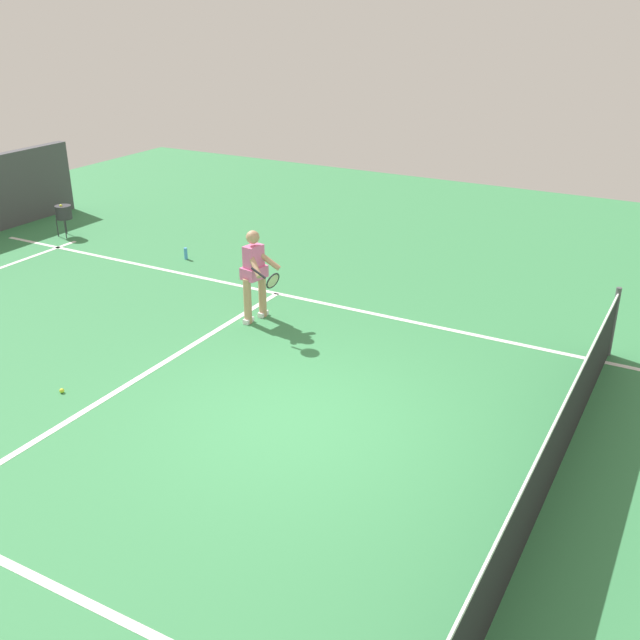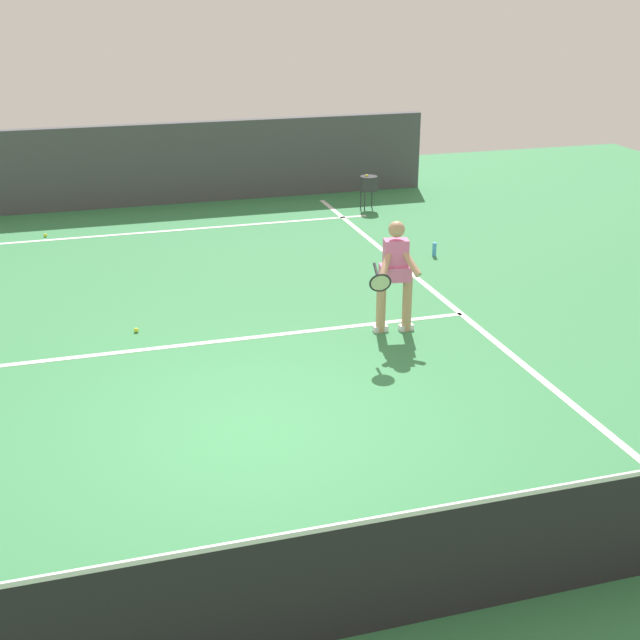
# 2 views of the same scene
# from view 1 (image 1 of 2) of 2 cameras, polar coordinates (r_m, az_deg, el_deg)

# --- Properties ---
(ground_plane) EXTENTS (27.53, 27.53, 0.00)m
(ground_plane) POSITION_cam_1_polar(r_m,az_deg,el_deg) (9.59, -2.05, -7.62)
(ground_plane) COLOR #38844C
(service_line_marking) EXTENTS (7.21, 0.10, 0.01)m
(service_line_marking) POSITION_cam_1_polar(r_m,az_deg,el_deg) (10.93, -13.41, -4.11)
(service_line_marking) COLOR white
(service_line_marking) RESTS_ON ground
(sideline_left_marking) EXTENTS (0.10, 19.18, 0.01)m
(sideline_left_marking) POSITION_cam_1_polar(r_m,az_deg,el_deg) (12.47, 6.46, 0.01)
(sideline_left_marking) COLOR white
(sideline_left_marking) RESTS_ON ground
(sideline_right_marking) EXTENTS (0.10, 19.18, 0.01)m
(sideline_right_marking) POSITION_cam_1_polar(r_m,az_deg,el_deg) (7.38, -17.50, -20.13)
(sideline_right_marking) COLOR white
(sideline_right_marking) RESTS_ON ground
(court_net) EXTENTS (7.89, 0.08, 1.09)m
(court_net) POSITION_cam_1_polar(r_m,az_deg,el_deg) (8.37, 17.54, -9.85)
(court_net) COLOR #4C4C51
(court_net) RESTS_ON ground
(tennis_player) EXTENTS (0.88, 0.91, 1.55)m
(tennis_player) POSITION_cam_1_polar(r_m,az_deg,el_deg) (12.13, -5.04, 3.68)
(tennis_player) COLOR tan
(tennis_player) RESTS_ON ground
(tennis_ball_far) EXTENTS (0.07, 0.07, 0.07)m
(tennis_ball_far) POSITION_cam_1_polar(r_m,az_deg,el_deg) (10.75, -19.31, -5.17)
(tennis_ball_far) COLOR #D1E533
(tennis_ball_far) RESTS_ON ground
(ball_hopper) EXTENTS (0.36, 0.36, 0.74)m
(ball_hopper) POSITION_cam_1_polar(r_m,az_deg,el_deg) (17.67, -19.20, 7.85)
(ball_hopper) COLOR #333338
(ball_hopper) RESTS_ON ground
(water_bottle) EXTENTS (0.07, 0.07, 0.24)m
(water_bottle) POSITION_cam_1_polar(r_m,az_deg,el_deg) (15.53, -10.33, 5.07)
(water_bottle) COLOR #4C9EE5
(water_bottle) RESTS_ON ground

